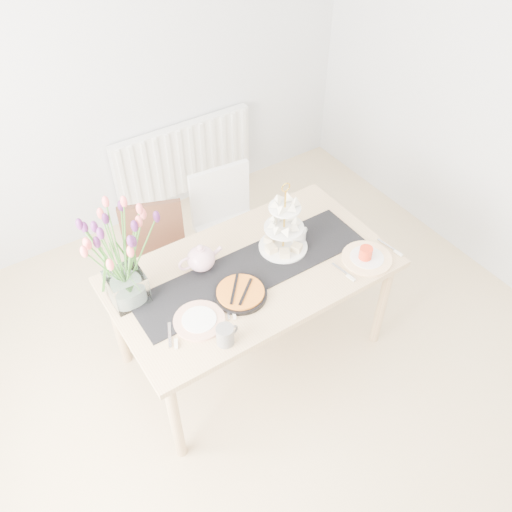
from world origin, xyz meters
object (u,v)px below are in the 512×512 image
radiator (184,158)px  mug_orange (366,254)px  dining_table (252,279)px  chair_white (228,221)px  cake_stand (284,233)px  plate_right (367,258)px  cream_jug (298,236)px  plate_left (199,320)px  tart_tin (240,293)px  teapot (201,259)px  chair_brown (157,255)px  tulip_vase (117,248)px  mug_grey (225,335)px

radiator → mug_orange: bearing=-84.3°
dining_table → mug_orange: size_ratio=17.63×
chair_white → cake_stand: bearing=-84.1°
dining_table → plate_right: size_ratio=5.50×
cream_jug → plate_left: bearing=-175.1°
dining_table → tart_tin: (-0.16, -0.13, 0.09)m
chair_white → teapot: 0.78m
chair_brown → chair_white: bearing=20.7°
cake_stand → teapot: bearing=166.7°
radiator → tart_tin: size_ratio=4.13×
radiator → chair_white: (-0.15, -0.93, 0.06)m
chair_white → cake_stand: size_ratio=2.08×
dining_table → tart_tin: 0.23m
plate_left → plate_right: (1.03, -0.13, 0.00)m
tulip_vase → tart_tin: (0.51, -0.31, -0.36)m
tulip_vase → mug_grey: bearing=-62.0°
radiator → mug_orange: (0.19, -1.91, 0.35)m
cream_jug → plate_right: bearing=-64.0°
chair_brown → cream_jug: 0.97m
dining_table → plate_right: bearing=-26.2°
mug_grey → plate_left: bearing=96.4°
chair_white → mug_grey: 1.26m
mug_grey → mug_orange: bearing=-3.3°
mug_grey → cake_stand: bearing=25.2°
plate_left → plate_right: 1.04m
radiator → chair_white: bearing=-99.0°
chair_white → mug_orange: size_ratio=9.67×
radiator → chair_white: size_ratio=1.37×
teapot → mug_grey: size_ratio=2.37×
chair_brown → cake_stand: bearing=-28.6°
teapot → mug_grey: (-0.15, -0.52, -0.03)m
mug_orange → plate_left: mug_orange is taller
tulip_vase → tart_tin: 0.70m
mug_orange → chair_white: bearing=66.5°
mug_orange → plate_left: size_ratio=0.34×
chair_white → mug_grey: chair_white is taller
dining_table → cake_stand: bearing=10.9°
teapot → mug_orange: 0.94m
radiator → plate_left: plate_left is taller
teapot → mug_grey: teapot is taller
cake_stand → tart_tin: 0.46m
dining_table → radiator: bearing=76.3°
mug_grey → plate_right: 0.99m
tulip_vase → mug_orange: size_ratio=7.51×
teapot → cream_jug: teapot is taller
tulip_vase → plate_right: tulip_vase is taller
plate_right → mug_orange: bearing=165.4°
cream_jug → chair_brown: bearing=125.5°
teapot → mug_orange: bearing=-22.9°
chair_brown → chair_white: (0.55, 0.00, 0.04)m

